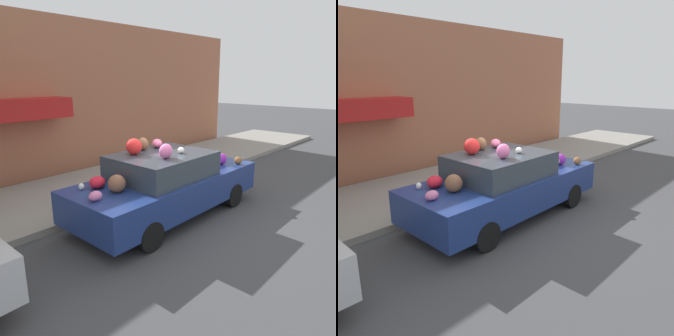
# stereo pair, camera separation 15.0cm
# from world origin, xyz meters

# --- Properties ---
(ground_plane) EXTENTS (60.00, 60.00, 0.00)m
(ground_plane) POSITION_xyz_m (0.00, 0.00, 0.00)
(ground_plane) COLOR #424244
(sidewalk_curb) EXTENTS (24.00, 3.20, 0.15)m
(sidewalk_curb) POSITION_xyz_m (0.00, 2.70, 0.07)
(sidewalk_curb) COLOR gray
(sidewalk_curb) RESTS_ON ground
(building_facade) EXTENTS (18.00, 1.20, 4.80)m
(building_facade) POSITION_xyz_m (-0.07, 4.92, 2.39)
(building_facade) COLOR #B26B4C
(building_facade) RESTS_ON ground
(fire_hydrant) EXTENTS (0.20, 0.20, 0.70)m
(fire_hydrant) POSITION_xyz_m (-0.13, 1.54, 0.49)
(fire_hydrant) COLOR gold
(fire_hydrant) RESTS_ON sidewalk_curb
(art_car) EXTENTS (4.59, 1.89, 1.78)m
(art_car) POSITION_xyz_m (-0.05, 0.04, 0.75)
(art_car) COLOR navy
(art_car) RESTS_ON ground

